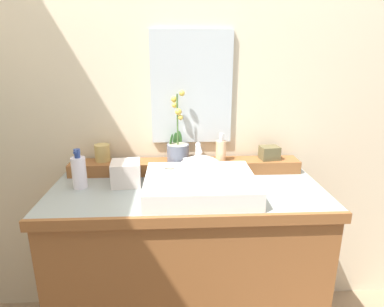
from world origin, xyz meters
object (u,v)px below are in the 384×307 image
object	(u,v)px
soap_bar	(170,166)
lotion_bottle	(79,172)
tissue_box	(126,173)
sink_basin	(200,186)
trinket_box	(269,153)
tumbler_cup	(102,153)
potted_plant	(178,147)
soap_dispenser	(221,150)

from	to	relation	value
soap_bar	lotion_bottle	xyz separation A→B (m)	(-0.40, -0.02, -0.01)
lotion_bottle	tissue_box	bearing A→B (deg)	7.58
sink_basin	trinket_box	size ratio (longest dim) A/B	5.07
tissue_box	trinket_box	bearing A→B (deg)	11.76
trinket_box	lotion_bottle	world-z (taller)	lotion_bottle
tumbler_cup	trinket_box	bearing A→B (deg)	-0.92
sink_basin	tumbler_cup	world-z (taller)	sink_basin
potted_plant	trinket_box	bearing A→B (deg)	0.44
sink_basin	tumbler_cup	bearing A→B (deg)	148.22
potted_plant	lotion_bottle	xyz separation A→B (m)	(-0.44, -0.17, -0.06)
soap_bar	trinket_box	xyz separation A→B (m)	(0.50, 0.16, 0.01)
soap_bar	trinket_box	distance (m)	0.52
soap_bar	tissue_box	world-z (taller)	tissue_box
soap_dispenser	tissue_box	world-z (taller)	soap_dispenser
potted_plant	soap_dispenser	world-z (taller)	potted_plant
soap_bar	tissue_box	distance (m)	0.21
tumbler_cup	potted_plant	bearing A→B (deg)	-2.59
sink_basin	soap_bar	distance (m)	0.18
tissue_box	tumbler_cup	bearing A→B (deg)	130.41
potted_plant	tumbler_cup	bearing A→B (deg)	177.41
tumbler_cup	tissue_box	size ratio (longest dim) A/B	0.66
sink_basin	lotion_bottle	world-z (taller)	sink_basin
trinket_box	lotion_bottle	bearing A→B (deg)	-177.62
sink_basin	soap_bar	bearing A→B (deg)	137.40
soap_bar	soap_dispenser	distance (m)	0.29
soap_bar	tumbler_cup	size ratio (longest dim) A/B	0.82
trinket_box	tissue_box	world-z (taller)	trinket_box
sink_basin	potted_plant	size ratio (longest dim) A/B	1.34
trinket_box	potted_plant	bearing A→B (deg)	171.98
potted_plant	tissue_box	size ratio (longest dim) A/B	2.68
potted_plant	lotion_bottle	bearing A→B (deg)	-158.94
sink_basin	trinket_box	world-z (taller)	sink_basin
potted_plant	tissue_box	world-z (taller)	potted_plant
potted_plant	trinket_box	distance (m)	0.47
potted_plant	trinket_box	xyz separation A→B (m)	(0.46, 0.00, -0.04)
trinket_box	tissue_box	xyz separation A→B (m)	(-0.70, -0.15, -0.04)
tumbler_cup	tissue_box	world-z (taller)	tumbler_cup
soap_dispenser	tumbler_cup	distance (m)	0.59
trinket_box	tissue_box	distance (m)	0.72
tumbler_cup	trinket_box	xyz separation A→B (m)	(0.84, -0.01, -0.01)
potted_plant	soap_bar	bearing A→B (deg)	-103.32
soap_dispenser	tissue_box	size ratio (longest dim) A/B	1.09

